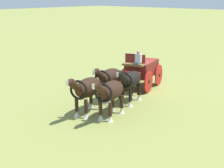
# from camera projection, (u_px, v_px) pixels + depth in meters

# --- Properties ---
(ground_plane) EXTENTS (220.00, 220.00, 0.00)m
(ground_plane) POSITION_uv_depth(u_px,v_px,m) (142.00, 87.00, 23.68)
(ground_plane) COLOR olive
(show_wagon) EXTENTS (5.64, 2.67, 2.71)m
(show_wagon) POSITION_uv_depth(u_px,v_px,m) (141.00, 70.00, 23.24)
(show_wagon) COLOR maroon
(show_wagon) RESTS_ON ground
(draft_horse_rear_near) EXTENTS (2.92, 1.39, 2.19)m
(draft_horse_rear_near) POSITION_uv_depth(u_px,v_px,m) (130.00, 81.00, 19.88)
(draft_horse_rear_near) COLOR black
(draft_horse_rear_near) RESTS_ON ground
(draft_horse_rear_off) EXTENTS (3.14, 1.53, 2.20)m
(draft_horse_rear_off) POSITION_uv_depth(u_px,v_px,m) (109.00, 78.00, 20.42)
(draft_horse_rear_off) COLOR #331E14
(draft_horse_rear_off) RESTS_ON ground
(draft_horse_lead_near) EXTENTS (2.96, 1.48, 2.18)m
(draft_horse_lead_near) POSITION_uv_depth(u_px,v_px,m) (110.00, 92.00, 17.61)
(draft_horse_lead_near) COLOR #331E14
(draft_horse_lead_near) RESTS_ON ground
(draft_horse_lead_off) EXTENTS (3.13, 1.56, 2.20)m
(draft_horse_lead_off) POSITION_uv_depth(u_px,v_px,m) (87.00, 89.00, 18.14)
(draft_horse_lead_off) COLOR #331E14
(draft_horse_lead_off) RESTS_ON ground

